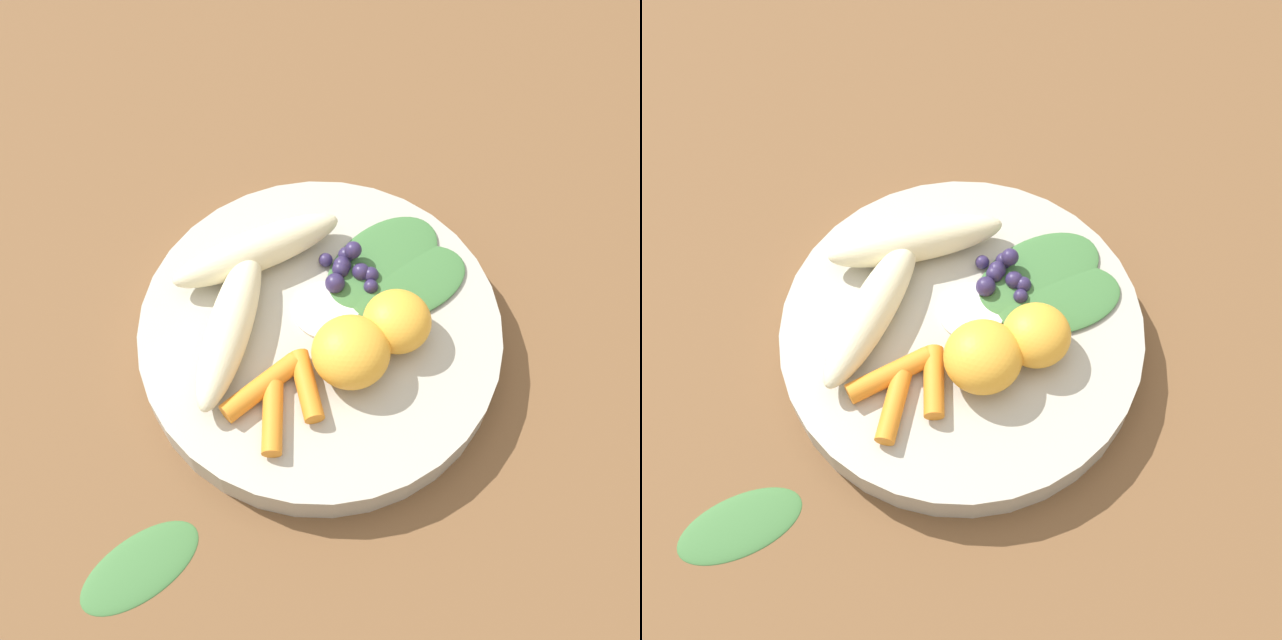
% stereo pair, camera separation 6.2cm
% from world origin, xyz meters
% --- Properties ---
extents(ground_plane, '(2.40, 2.40, 0.00)m').
position_xyz_m(ground_plane, '(0.00, 0.00, 0.00)').
color(ground_plane, brown).
extents(bowl, '(0.27, 0.27, 0.03)m').
position_xyz_m(bowl, '(0.00, 0.00, 0.02)').
color(bowl, '#B2AD9E').
rests_on(bowl, ground_plane).
extents(banana_peeled_left, '(0.05, 0.14, 0.03)m').
position_xyz_m(banana_peeled_left, '(0.06, 0.03, 0.05)').
color(banana_peeled_left, beige).
rests_on(banana_peeled_left, bowl).
extents(banana_peeled_right, '(0.12, 0.12, 0.03)m').
position_xyz_m(banana_peeled_right, '(0.06, -0.04, 0.05)').
color(banana_peeled_right, beige).
rests_on(banana_peeled_right, bowl).
extents(orange_segment_near, '(0.05, 0.05, 0.04)m').
position_xyz_m(orange_segment_near, '(-0.05, -0.01, 0.05)').
color(orange_segment_near, '#F4A833').
rests_on(orange_segment_near, bowl).
extents(orange_segment_far, '(0.06, 0.06, 0.04)m').
position_xyz_m(orange_segment_far, '(-0.03, 0.02, 0.05)').
color(orange_segment_far, '#F4A833').
rests_on(orange_segment_far, bowl).
extents(carrot_front, '(0.04, 0.06, 0.01)m').
position_xyz_m(carrot_front, '(0.02, 0.06, 0.04)').
color(carrot_front, orange).
rests_on(carrot_front, bowl).
extents(carrot_mid_left, '(0.03, 0.05, 0.01)m').
position_xyz_m(carrot_mid_left, '(0.01, 0.08, 0.04)').
color(carrot_mid_left, orange).
rests_on(carrot_mid_left, bowl).
extents(carrot_mid_right, '(0.04, 0.05, 0.01)m').
position_xyz_m(carrot_mid_right, '(-0.01, 0.05, 0.04)').
color(carrot_mid_right, orange).
rests_on(carrot_mid_right, bowl).
extents(blueberry_pile, '(0.05, 0.04, 0.02)m').
position_xyz_m(blueberry_pile, '(-0.01, -0.05, 0.04)').
color(blueberry_pile, '#2D234C').
rests_on(blueberry_pile, bowl).
extents(coconut_shred_patch, '(0.05, 0.05, 0.00)m').
position_xyz_m(coconut_shred_patch, '(-0.00, -0.01, 0.03)').
color(coconut_shred_patch, white).
rests_on(coconut_shred_patch, bowl).
extents(kale_leaf_left, '(0.11, 0.11, 0.01)m').
position_xyz_m(kale_leaf_left, '(-0.05, -0.06, 0.03)').
color(kale_leaf_left, '#3D7038').
rests_on(kale_leaf_left, bowl).
extents(kale_leaf_right, '(0.10, 0.12, 0.01)m').
position_xyz_m(kale_leaf_right, '(-0.03, -0.07, 0.03)').
color(kale_leaf_right, '#3D7038').
rests_on(kale_leaf_right, bowl).
extents(kale_leaf_stray, '(0.09, 0.10, 0.01)m').
position_xyz_m(kale_leaf_stray, '(0.06, 0.20, 0.00)').
color(kale_leaf_stray, '#3D7038').
rests_on(kale_leaf_stray, ground_plane).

